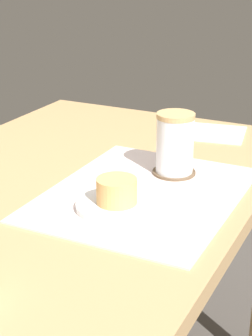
{
  "coord_description": "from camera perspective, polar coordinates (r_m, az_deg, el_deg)",
  "views": [
    {
      "loc": [
        -0.88,
        -0.58,
        1.2
      ],
      "look_at": [
        0.05,
        -0.13,
        0.79
      ],
      "focal_mm": 60.0,
      "sensor_mm": 36.0,
      "label": 1
    }
  ],
  "objects": [
    {
      "name": "dining_table",
      "position": [
        1.19,
        -6.51,
        -5.76
      ],
      "size": [
        1.2,
        0.76,
        0.74
      ],
      "color": "tan",
      "rests_on": "ground_plane"
    },
    {
      "name": "placemat",
      "position": [
        1.12,
        1.84,
        -2.63
      ],
      "size": [
        0.45,
        0.36,
        0.0
      ],
      "primitive_type": "cube",
      "color": "silver",
      "rests_on": "dining_table"
    },
    {
      "name": "pastry_plate",
      "position": [
        1.05,
        -0.94,
        -3.82
      ],
      "size": [
        0.15,
        0.15,
        0.01
      ],
      "primitive_type": "cylinder",
      "color": "white",
      "rests_on": "placemat"
    },
    {
      "name": "pastry",
      "position": [
        1.04,
        -0.95,
        -2.32
      ],
      "size": [
        0.08,
        0.08,
        0.05
      ],
      "primitive_type": "cylinder",
      "color": "#E0A860",
      "rests_on": "pastry_plate"
    },
    {
      "name": "coffee_coaster",
      "position": [
        1.21,
        4.89,
        -0.43
      ],
      "size": [
        0.09,
        0.09,
        0.0
      ],
      "primitive_type": "cylinder",
      "color": "brown",
      "rests_on": "placemat"
    },
    {
      "name": "coffee_mug",
      "position": [
        1.19,
        5.03,
        2.6
      ],
      "size": [
        0.11,
        0.08,
        0.13
      ],
      "color": "white",
      "rests_on": "coffee_coaster"
    },
    {
      "name": "paper_napkin",
      "position": [
        1.49,
        9.06,
        3.51
      ],
      "size": [
        0.17,
        0.17,
        0.0
      ],
      "primitive_type": "cube",
      "rotation": [
        0.0,
        0.0,
        0.17
      ],
      "color": "silver",
      "rests_on": "dining_table"
    }
  ]
}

